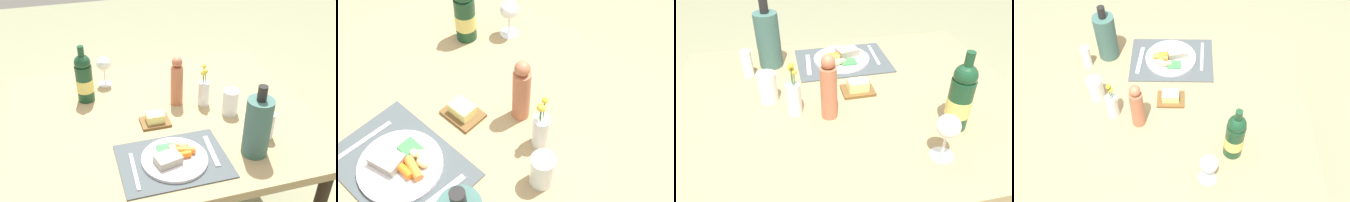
% 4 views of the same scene
% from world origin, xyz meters
% --- Properties ---
extents(ground_plane, '(8.00, 8.00, 0.00)m').
position_xyz_m(ground_plane, '(0.00, 0.00, 0.00)').
color(ground_plane, gray).
extents(dining_table, '(1.36, 1.10, 0.72)m').
position_xyz_m(dining_table, '(0.00, 0.00, 0.65)').
color(dining_table, '#A2875D').
rests_on(dining_table, ground_plane).
extents(placemat, '(0.43, 0.31, 0.01)m').
position_xyz_m(placemat, '(-0.04, -0.32, 0.72)').
color(placemat, '#444C50').
rests_on(placemat, dining_table).
extents(dinner_plate, '(0.26, 0.26, 0.05)m').
position_xyz_m(dinner_plate, '(-0.03, -0.32, 0.74)').
color(dinner_plate, white).
rests_on(dinner_plate, placemat).
extents(fork, '(0.02, 0.20, 0.00)m').
position_xyz_m(fork, '(-0.19, -0.34, 0.72)').
color(fork, silver).
rests_on(fork, placemat).
extents(knife, '(0.04, 0.19, 0.00)m').
position_xyz_m(knife, '(0.13, -0.31, 0.72)').
color(knife, silver).
rests_on(knife, placemat).
extents(wine_glass, '(0.07, 0.07, 0.16)m').
position_xyz_m(wine_glass, '(-0.20, 0.37, 0.83)').
color(wine_glass, white).
rests_on(wine_glass, dining_table).
extents(water_tumbler, '(0.07, 0.07, 0.12)m').
position_xyz_m(water_tumbler, '(0.31, -0.06, 0.77)').
color(water_tumbler, silver).
rests_on(water_tumbler, dining_table).
extents(butter_dish, '(0.13, 0.10, 0.05)m').
position_xyz_m(butter_dish, '(-0.04, -0.05, 0.74)').
color(butter_dish, brown).
rests_on(butter_dish, dining_table).
extents(pepper_mill, '(0.06, 0.06, 0.25)m').
position_xyz_m(pepper_mill, '(0.10, 0.09, 0.83)').
color(pepper_mill, '#B6684A').
rests_on(pepper_mill, dining_table).
extents(cooler_bottle, '(0.11, 0.11, 0.31)m').
position_xyz_m(cooler_bottle, '(0.29, -0.35, 0.84)').
color(cooler_bottle, '#395F58').
rests_on(cooler_bottle, dining_table).
extents(wine_bottle, '(0.08, 0.08, 0.29)m').
position_xyz_m(wine_bottle, '(-0.31, 0.24, 0.83)').
color(wine_bottle, '#174025').
rests_on(wine_bottle, dining_table).
extents(salt_shaker, '(0.05, 0.05, 0.12)m').
position_xyz_m(salt_shaker, '(0.39, -0.28, 0.78)').
color(salt_shaker, white).
rests_on(salt_shaker, dining_table).
extents(flower_vase, '(0.05, 0.05, 0.21)m').
position_xyz_m(flower_vase, '(0.22, 0.04, 0.79)').
color(flower_vase, silver).
rests_on(flower_vase, dining_table).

